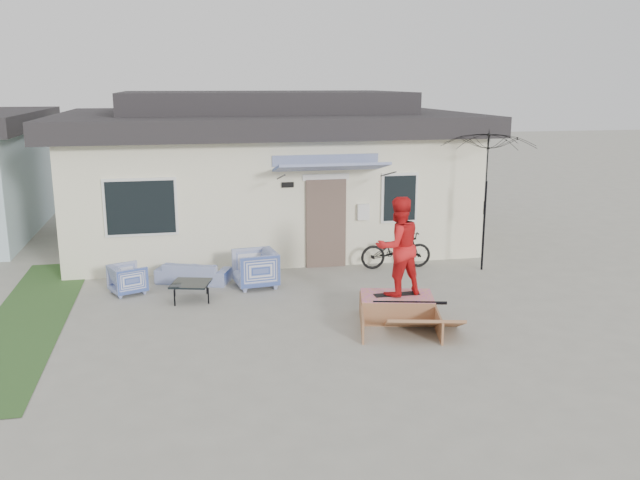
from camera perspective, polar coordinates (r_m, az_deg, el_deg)
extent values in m
plane|color=gray|center=(11.75, 0.37, -8.23)|extent=(90.00, 90.00, 0.00)
cube|color=#2B4F23|center=(13.71, -23.46, -6.18)|extent=(1.40, 8.00, 0.01)
cube|color=#EFE9C3|center=(19.04, -4.73, 4.73)|extent=(10.00, 7.00, 3.00)
cube|color=black|center=(18.86, -4.83, 9.99)|extent=(10.80, 7.80, 0.50)
cube|color=black|center=(18.84, -4.86, 11.66)|extent=(7.50, 4.50, 0.60)
cube|color=brown|center=(15.85, 0.51, 1.39)|extent=(0.95, 0.08, 2.10)
cube|color=white|center=(15.43, -14.94, 2.70)|extent=(1.60, 0.06, 1.30)
cube|color=white|center=(16.23, 6.74, 3.56)|extent=(0.90, 0.06, 1.20)
cube|color=#2D469A|center=(15.13, 0.93, 6.20)|extent=(2.50, 1.09, 0.29)
imported|color=#2D469A|center=(15.02, -10.69, -2.42)|extent=(1.64, 1.00, 0.62)
imported|color=#2D469A|center=(14.56, -15.97, -3.08)|extent=(0.83, 0.85, 0.68)
imported|color=#2D469A|center=(14.49, -5.51, -2.27)|extent=(0.91, 0.95, 0.88)
cube|color=black|center=(13.88, -10.86, -4.27)|extent=(0.90, 0.90, 0.36)
imported|color=black|center=(15.96, 6.45, -0.48)|extent=(1.72, 0.65, 1.08)
cylinder|color=black|center=(16.05, 13.72, 1.17)|extent=(0.05, 0.05, 2.10)
imported|color=black|center=(15.93, 13.85, 3.63)|extent=(2.73, 2.63, 0.90)
cube|color=black|center=(12.62, 6.52, -4.54)|extent=(0.85, 0.22, 0.05)
imported|color=red|center=(12.36, 6.63, -0.37)|extent=(1.03, 0.88, 1.83)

